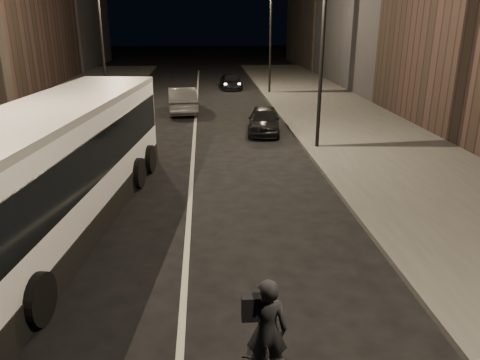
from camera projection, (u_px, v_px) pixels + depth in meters
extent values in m
plane|color=black|center=(183.00, 312.00, 9.60)|extent=(180.00, 180.00, 0.00)
cube|color=#3E3E3B|center=(365.00, 136.00, 23.35)|extent=(7.00, 70.00, 0.16)
cube|color=#3E3E3B|center=(14.00, 142.00, 22.14)|extent=(7.00, 70.00, 0.16)
cylinder|color=black|center=(322.00, 55.00, 19.91)|extent=(0.16, 0.16, 8.00)
cylinder|color=black|center=(270.00, 38.00, 34.96)|extent=(0.16, 0.16, 8.00)
cylinder|color=black|center=(102.00, 43.00, 28.51)|extent=(0.16, 0.16, 8.00)
cube|color=white|center=(57.00, 169.00, 13.02)|extent=(4.23, 13.12, 3.44)
cube|color=black|center=(55.00, 152.00, 12.86)|extent=(4.27, 12.70, 1.23)
cube|color=white|center=(49.00, 110.00, 12.47)|extent=(4.26, 13.12, 0.19)
cylinder|color=black|center=(36.00, 299.00, 9.11)|extent=(0.50, 1.11, 1.07)
cylinder|color=black|center=(71.00, 165.00, 17.32)|extent=(0.50, 1.11, 1.07)
cylinder|color=black|center=(143.00, 166.00, 17.20)|extent=(0.50, 1.11, 1.07)
imported|color=black|center=(267.00, 330.00, 7.12)|extent=(0.70, 0.53, 1.76)
imported|color=black|center=(264.00, 120.00, 24.09)|extent=(2.12, 4.13, 1.35)
imported|color=#404043|center=(182.00, 100.00, 29.12)|extent=(2.09, 4.94, 1.59)
imported|color=black|center=(231.00, 82.00, 38.88)|extent=(1.84, 4.08, 1.16)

